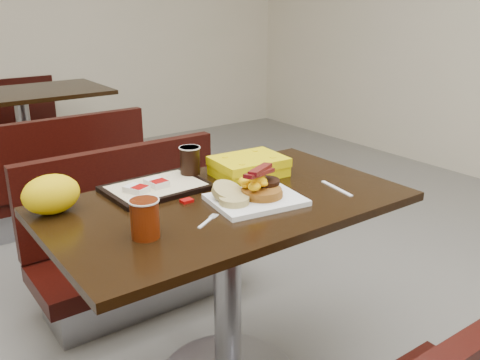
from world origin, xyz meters
TOP-DOWN VIEW (x-y plane):
  - table_near at (0.00, 0.00)m, footprint 1.20×0.70m
  - bench_near_n at (0.00, 0.70)m, footprint 1.00×0.46m
  - table_far at (0.00, 2.60)m, footprint 1.20×0.70m
  - bench_far_s at (0.00, 1.90)m, footprint 1.00×0.46m
  - bench_far_n at (0.00, 3.30)m, footprint 1.00×0.46m
  - platter at (0.07, -0.08)m, footprint 0.32×0.27m
  - pancake_stack at (0.09, -0.08)m, footprint 0.15×0.15m
  - sausage_patty at (0.13, -0.05)m, footprint 0.11×0.11m
  - scrambled_eggs at (0.08, -0.07)m, footprint 0.10×0.09m
  - bacon_strips at (0.08, -0.08)m, footprint 0.19×0.14m
  - muffin_bottom at (-0.02, -0.08)m, footprint 0.11×0.11m
  - muffin_top at (-0.02, -0.02)m, footprint 0.12×0.12m
  - coffee_cup_near at (-0.35, -0.10)m, footprint 0.09×0.09m
  - fork at (-0.16, -0.12)m, footprint 0.11×0.08m
  - knife at (0.38, -0.14)m, footprint 0.04×0.17m
  - condiment_syrup at (-0.03, -0.00)m, footprint 0.05×0.05m
  - condiment_ketchup at (-0.12, 0.06)m, footprint 0.04×0.03m
  - tray at (-0.15, 0.23)m, footprint 0.36×0.26m
  - hashbrown_sleeve_left at (-0.23, 0.21)m, footprint 0.08×0.09m
  - hashbrown_sleeve_right at (-0.15, 0.22)m, footprint 0.07×0.09m
  - coffee_cup_far at (0.02, 0.27)m, footprint 0.08×0.08m
  - clamshell at (0.21, 0.16)m, footprint 0.28×0.22m
  - paper_bag at (-0.51, 0.23)m, footprint 0.22×0.20m

SIDE VIEW (x-z plane):
  - bench_near_n at x=0.00m, z-range 0.00..0.72m
  - bench_far_s at x=0.00m, z-range 0.00..0.72m
  - bench_far_n at x=0.00m, z-range 0.00..0.72m
  - table_near at x=0.00m, z-range 0.00..0.75m
  - table_far at x=0.00m, z-range 0.00..0.75m
  - fork at x=-0.16m, z-range 0.75..0.75m
  - knife at x=0.38m, z-range 0.75..0.75m
  - condiment_ketchup at x=-0.12m, z-range 0.75..0.76m
  - condiment_syrup at x=-0.03m, z-range 0.75..0.76m
  - tray at x=-0.15m, z-range 0.75..0.77m
  - platter at x=0.07m, z-range 0.75..0.77m
  - hashbrown_sleeve_left at x=-0.23m, z-range 0.77..0.79m
  - hashbrown_sleeve_right at x=-0.15m, z-range 0.77..0.79m
  - muffin_bottom at x=-0.02m, z-range 0.77..0.79m
  - pancake_stack at x=0.09m, z-range 0.77..0.80m
  - clamshell at x=0.21m, z-range 0.75..0.82m
  - muffin_top at x=-0.02m, z-range 0.76..0.82m
  - sausage_patty at x=0.13m, z-range 0.80..0.81m
  - coffee_cup_near at x=-0.35m, z-range 0.75..0.86m
  - paper_bag at x=-0.51m, z-range 0.75..0.88m
  - coffee_cup_far at x=0.02m, z-range 0.77..0.87m
  - scrambled_eggs at x=0.08m, z-range 0.80..0.85m
  - bacon_strips at x=0.08m, z-range 0.85..0.86m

